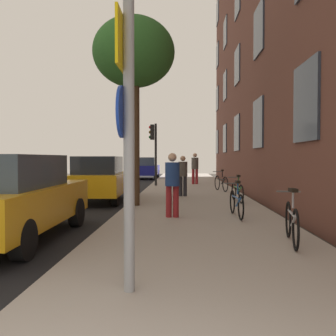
# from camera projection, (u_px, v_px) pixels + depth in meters

# --- Properties ---
(ground_plane) EXTENTS (41.80, 41.80, 0.00)m
(ground_plane) POSITION_uv_depth(u_px,v_px,m) (111.00, 194.00, 16.30)
(ground_plane) COLOR #332D28
(road_asphalt) EXTENTS (7.00, 38.00, 0.01)m
(road_asphalt) POSITION_uv_depth(u_px,v_px,m) (65.00, 193.00, 16.38)
(road_asphalt) COLOR black
(road_asphalt) RESTS_ON ground
(sidewalk) EXTENTS (4.20, 38.00, 0.12)m
(sidewalk) POSITION_uv_depth(u_px,v_px,m) (190.00, 192.00, 16.17)
(sidewalk) COLOR #9E9389
(sidewalk) RESTS_ON ground
(sign_post) EXTENTS (0.16, 0.60, 3.40)m
(sign_post) POSITION_uv_depth(u_px,v_px,m) (127.00, 117.00, 3.96)
(sign_post) COLOR gray
(sign_post) RESTS_ON sidewalk
(traffic_light) EXTENTS (0.43, 0.24, 3.28)m
(traffic_light) POSITION_uv_depth(u_px,v_px,m) (154.00, 143.00, 19.48)
(traffic_light) COLOR black
(traffic_light) RESTS_ON sidewalk
(tree_near) EXTENTS (2.50, 2.50, 5.74)m
(tree_near) POSITION_uv_depth(u_px,v_px,m) (134.00, 55.00, 11.21)
(tree_near) COLOR #4C3823
(tree_near) RESTS_ON sidewalk
(bicycle_0) EXTENTS (0.45, 1.63, 0.95)m
(bicycle_0) POSITION_uv_depth(u_px,v_px,m) (292.00, 222.00, 6.22)
(bicycle_0) COLOR black
(bicycle_0) RESTS_ON sidewalk
(bicycle_1) EXTENTS (0.42, 1.70, 0.90)m
(bicycle_1) POSITION_uv_depth(u_px,v_px,m) (236.00, 203.00, 9.08)
(bicycle_1) COLOR black
(bicycle_1) RESTS_ON sidewalk
(bicycle_2) EXTENTS (0.42, 1.62, 0.90)m
(bicycle_2) POSITION_uv_depth(u_px,v_px,m) (237.00, 191.00, 12.23)
(bicycle_2) COLOR black
(bicycle_2) RESTS_ON sidewalk
(bicycle_3) EXTENTS (0.55, 1.67, 0.95)m
(bicycle_3) POSITION_uv_depth(u_px,v_px,m) (221.00, 183.00, 16.28)
(bicycle_3) COLOR black
(bicycle_3) RESTS_ON sidewalk
(pedestrian_0) EXTENTS (0.44, 0.44, 1.57)m
(pedestrian_0) POSITION_uv_depth(u_px,v_px,m) (172.00, 181.00, 9.00)
(pedestrian_0) COLOR maroon
(pedestrian_0) RESTS_ON sidewalk
(pedestrian_1) EXTENTS (0.43, 0.43, 1.54)m
(pedestrian_1) POSITION_uv_depth(u_px,v_px,m) (183.00, 173.00, 14.05)
(pedestrian_1) COLOR #26262D
(pedestrian_1) RESTS_ON sidewalk
(pedestrian_2) EXTENTS (0.55, 0.55, 1.74)m
(pedestrian_2) POSITION_uv_depth(u_px,v_px,m) (195.00, 166.00, 20.60)
(pedestrian_2) COLOR maroon
(pedestrian_2) RESTS_ON sidewalk
(car_0) EXTENTS (1.92, 4.46, 1.62)m
(car_0) POSITION_uv_depth(u_px,v_px,m) (9.00, 197.00, 6.93)
(car_0) COLOR orange
(car_0) RESTS_ON road_asphalt
(car_1) EXTENTS (1.88, 3.98, 1.62)m
(car_1) POSITION_uv_depth(u_px,v_px,m) (99.00, 179.00, 13.10)
(car_1) COLOR orange
(car_1) RESTS_ON road_asphalt
(car_2) EXTENTS (1.93, 3.93, 1.62)m
(car_2) POSITION_uv_depth(u_px,v_px,m) (145.00, 168.00, 27.83)
(car_2) COLOR navy
(car_2) RESTS_ON road_asphalt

